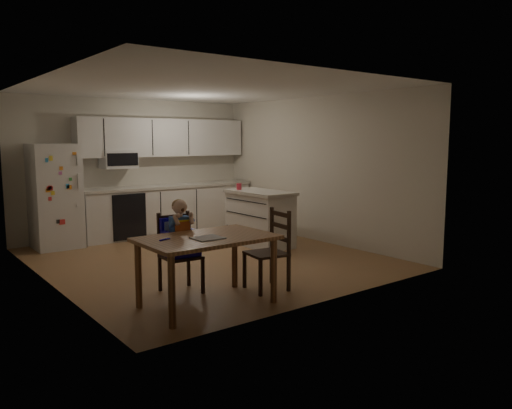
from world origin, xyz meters
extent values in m
cube|color=olive|center=(0.00, 0.00, -0.01)|extent=(4.50, 5.00, 0.01)
cube|color=beige|center=(0.00, 2.50, 1.25)|extent=(4.50, 0.02, 2.50)
cube|color=beige|center=(-2.25, 0.00, 1.25)|extent=(0.02, 5.00, 2.50)
cube|color=beige|center=(2.25, 0.00, 1.25)|extent=(0.02, 5.00, 2.50)
cube|color=white|center=(0.00, 0.00, 2.50)|extent=(4.50, 5.00, 0.01)
cube|color=silver|center=(-1.55, 2.15, 0.85)|extent=(0.72, 0.70, 1.70)
cube|color=silver|center=(0.53, 2.20, 0.43)|extent=(3.34, 0.60, 0.86)
cube|color=beige|center=(0.53, 2.19, 0.89)|extent=(3.37, 0.62, 0.05)
cube|color=black|center=(-0.39, 1.89, 0.43)|extent=(0.60, 0.02, 0.80)
cube|color=silver|center=(0.53, 2.33, 1.80)|extent=(3.34, 0.34, 0.70)
cube|color=silver|center=(-0.39, 2.30, 1.42)|extent=(0.60, 0.38, 0.33)
cube|color=silver|center=(1.21, 0.26, 0.43)|extent=(0.59, 1.18, 0.87)
cube|color=beige|center=(1.21, 0.26, 0.89)|extent=(0.65, 1.24, 0.05)
cylinder|color=red|center=(1.06, 0.64, 0.97)|extent=(0.09, 0.09, 0.11)
cube|color=brown|center=(-1.13, -1.82, 0.73)|extent=(1.40, 0.90, 0.04)
cylinder|color=brown|center=(-1.75, -2.19, 0.35)|extent=(0.07, 0.07, 0.71)
cylinder|color=brown|center=(-1.75, -1.45, 0.35)|extent=(0.07, 0.07, 0.71)
cylinder|color=brown|center=(-0.51, -2.19, 0.35)|extent=(0.07, 0.07, 0.71)
cylinder|color=brown|center=(-0.51, -1.45, 0.35)|extent=(0.07, 0.07, 0.71)
cube|color=#B0B1B5|center=(-1.18, -1.92, 0.75)|extent=(0.30, 0.26, 0.01)
cylinder|color=#1209AE|center=(-1.58, -1.72, 0.76)|extent=(0.12, 0.06, 0.02)
cube|color=black|center=(-1.13, -1.25, 0.42)|extent=(0.44, 0.44, 0.03)
cube|color=black|center=(-1.32, -1.42, 0.20)|extent=(0.04, 0.04, 0.41)
cube|color=black|center=(-1.30, -1.05, 0.20)|extent=(0.04, 0.04, 0.41)
cube|color=black|center=(-0.95, -1.45, 0.20)|extent=(0.04, 0.04, 0.41)
cube|color=black|center=(-0.93, -1.08, 0.20)|extent=(0.04, 0.04, 0.41)
cube|color=black|center=(-1.11, -1.06, 0.68)|extent=(0.41, 0.06, 0.49)
cube|color=#1209AE|center=(-1.13, -1.25, 0.49)|extent=(0.39, 0.35, 0.10)
cube|color=#1209AE|center=(-1.12, -1.11, 0.70)|extent=(0.37, 0.08, 0.33)
cube|color=#6AA0ED|center=(-1.13, -1.27, 0.54)|extent=(0.30, 0.27, 0.02)
cube|color=#2F46A2|center=(-1.13, -1.24, 0.76)|extent=(0.22, 0.15, 0.25)
cube|color=#C1551C|center=(-1.13, -1.30, 0.75)|extent=(0.19, 0.02, 0.19)
sphere|color=beige|center=(-1.13, -1.25, 1.00)|extent=(0.18, 0.18, 0.17)
ellipsoid|color=olive|center=(-1.13, -1.25, 1.02)|extent=(0.18, 0.16, 0.14)
cube|color=black|center=(-0.28, -1.77, 0.43)|extent=(0.47, 0.47, 0.03)
cube|color=black|center=(-0.44, -1.55, 0.21)|extent=(0.04, 0.04, 0.42)
cube|color=black|center=(-0.06, -1.61, 0.21)|extent=(0.04, 0.04, 0.42)
cube|color=black|center=(-0.49, -1.93, 0.21)|extent=(0.04, 0.04, 0.42)
cube|color=black|center=(-0.12, -1.98, 0.21)|extent=(0.04, 0.04, 0.42)
cube|color=black|center=(-0.09, -1.80, 0.70)|extent=(0.09, 0.42, 0.50)
camera|label=1|loc=(-3.87, -6.24, 1.77)|focal=35.00mm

